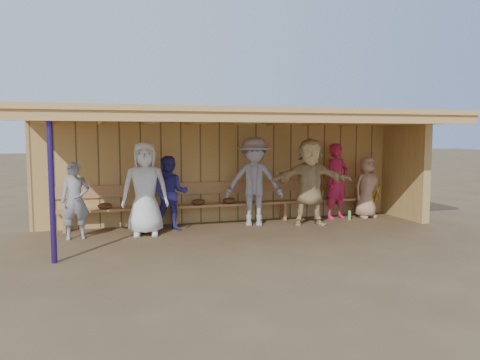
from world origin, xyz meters
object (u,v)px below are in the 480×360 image
player_a (75,201)px  bench (230,199)px  player_g (337,181)px  player_b (145,189)px  player_c (170,193)px  player_e (254,181)px  player_h (367,187)px  player_f (310,182)px

player_a → bench: player_a is taller
player_g → bench: bearing=156.3°
player_b → player_c: 0.65m
player_a → player_e: player_e is taller
player_a → player_c: (1.87, 0.29, 0.04)m
player_e → player_g: player_e is taller
player_h → player_f: bearing=-175.2°
player_e → bench: player_e is taller
player_g → player_f: bearing=-167.5°
player_b → player_f: size_ratio=0.97×
player_f → player_g: size_ratio=1.07×
player_f → bench: player_f is taller
player_h → bench: player_h is taller
bench → player_h: bearing=-6.8°
player_g → bench: player_g is taller
player_g → player_c: bearing=166.2°
player_b → player_g: size_ratio=1.04×
player_g → player_h: size_ratio=1.22×
player_g → bench: (-2.57, 0.31, -0.38)m
bench → player_c: bearing=-160.2°
player_f → player_a: bearing=-169.7°
bench → player_e: bearing=-51.8°
player_c → player_e: 1.88m
player_a → player_h: (6.67, 0.42, -0.00)m
player_b → bench: bearing=28.2°
player_c → player_h: 4.80m
player_a → bench: bearing=8.4°
bench → player_a: bearing=-166.2°
player_e → player_h: bearing=19.6°
player_f → player_h: player_f is taller
player_c → player_h: bearing=16.6°
player_e → player_h: size_ratio=1.32×
player_c → bench: (1.46, 0.53, -0.26)m
player_h → player_a: bearing=173.8°
player_g → bench: 2.61m
player_c → player_g: player_g is taller
player_a → player_h: 6.69m
player_a → bench: size_ratio=0.20×
player_b → player_g: (4.58, 0.54, -0.04)m
player_b → bench: player_b is taller
player_a → player_b: player_b is taller
player_a → player_c: size_ratio=0.95×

